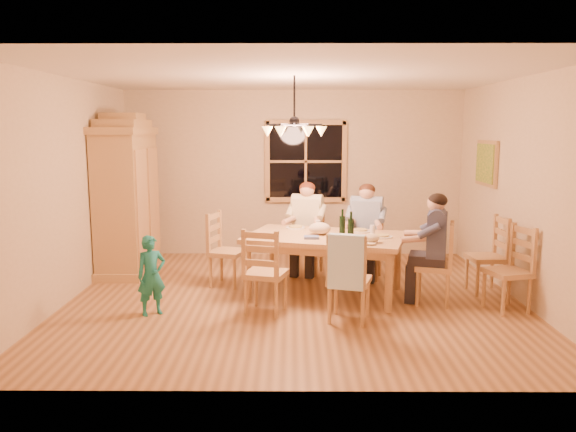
{
  "coord_description": "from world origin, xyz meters",
  "views": [
    {
      "loc": [
        -0.03,
        -6.73,
        2.09
      ],
      "look_at": [
        -0.08,
        0.1,
        1.02
      ],
      "focal_mm": 35.0,
      "sensor_mm": 36.0,
      "label": 1
    }
  ],
  "objects_px": {
    "chair_near_left": "(266,287)",
    "adult_woman": "(307,216)",
    "wine_bottle_a": "(342,222)",
    "chair_near_right": "(349,294)",
    "armoire": "(127,200)",
    "chair_far_right": "(366,257)",
    "dining_table": "(325,243)",
    "chandelier": "(294,129)",
    "chair_end_right": "(433,279)",
    "wine_bottle_b": "(351,225)",
    "adult_plaid_man": "(366,219)",
    "chair_spare_front": "(507,285)",
    "chair_end_left": "(228,263)",
    "child": "(151,275)",
    "chair_far_left": "(307,253)",
    "adult_slate_man": "(435,235)",
    "chair_spare_back": "(485,269)"
  },
  "relations": [
    {
      "from": "chair_near_left",
      "to": "wine_bottle_a",
      "type": "bearing_deg",
      "value": 54.61
    },
    {
      "from": "chair_end_right",
      "to": "adult_woman",
      "type": "distance_m",
      "value": 2.1
    },
    {
      "from": "chandelier",
      "to": "child",
      "type": "bearing_deg",
      "value": -158.8
    },
    {
      "from": "adult_woman",
      "to": "chair_spare_front",
      "type": "distance_m",
      "value": 2.85
    },
    {
      "from": "chandelier",
      "to": "wine_bottle_a",
      "type": "xyz_separation_m",
      "value": [
        0.6,
        0.19,
        -1.15
      ]
    },
    {
      "from": "chandelier",
      "to": "wine_bottle_b",
      "type": "relative_size",
      "value": 2.33
    },
    {
      "from": "chandelier",
      "to": "adult_plaid_man",
      "type": "bearing_deg",
      "value": 43.59
    },
    {
      "from": "adult_plaid_man",
      "to": "chair_spare_front",
      "type": "distance_m",
      "value": 2.09
    },
    {
      "from": "chair_far_right",
      "to": "chair_spare_front",
      "type": "xyz_separation_m",
      "value": [
        1.44,
        -1.41,
        0.0
      ]
    },
    {
      "from": "chair_far_left",
      "to": "adult_woman",
      "type": "bearing_deg",
      "value": -80.7
    },
    {
      "from": "adult_slate_man",
      "to": "chair_end_left",
      "type": "bearing_deg",
      "value": 90.0
    },
    {
      "from": "chair_end_left",
      "to": "chair_spare_back",
      "type": "height_order",
      "value": "same"
    },
    {
      "from": "chair_far_right",
      "to": "chair_end_left",
      "type": "relative_size",
      "value": 1.0
    },
    {
      "from": "chair_end_right",
      "to": "wine_bottle_a",
      "type": "xyz_separation_m",
      "value": [
        -1.07,
        0.37,
        0.62
      ]
    },
    {
      "from": "chandelier",
      "to": "chair_near_right",
      "type": "height_order",
      "value": "chandelier"
    },
    {
      "from": "chair_far_right",
      "to": "wine_bottle_a",
      "type": "height_order",
      "value": "wine_bottle_a"
    },
    {
      "from": "armoire",
      "to": "adult_woman",
      "type": "height_order",
      "value": "armoire"
    },
    {
      "from": "armoire",
      "to": "adult_plaid_man",
      "type": "distance_m",
      "value": 3.46
    },
    {
      "from": "chair_end_right",
      "to": "wine_bottle_b",
      "type": "distance_m",
      "value": 1.18
    },
    {
      "from": "chair_far_right",
      "to": "dining_table",
      "type": "bearing_deg",
      "value": 67.62
    },
    {
      "from": "chair_near_left",
      "to": "adult_woman",
      "type": "xyz_separation_m",
      "value": [
        0.51,
        1.74,
        0.54
      ]
    },
    {
      "from": "adult_woman",
      "to": "adult_plaid_man",
      "type": "distance_m",
      "value": 0.85
    },
    {
      "from": "adult_slate_man",
      "to": "wine_bottle_b",
      "type": "relative_size",
      "value": 2.65
    },
    {
      "from": "wine_bottle_a",
      "to": "chair_near_right",
      "type": "bearing_deg",
      "value": -90.38
    },
    {
      "from": "chair_far_left",
      "to": "adult_woman",
      "type": "xyz_separation_m",
      "value": [
        0.0,
        0.0,
        0.54
      ]
    },
    {
      "from": "chair_near_right",
      "to": "wine_bottle_a",
      "type": "relative_size",
      "value": 3.0
    },
    {
      "from": "adult_woman",
      "to": "chair_spare_front",
      "type": "bearing_deg",
      "value": 160.21
    },
    {
      "from": "armoire",
      "to": "chair_near_left",
      "type": "height_order",
      "value": "armoire"
    },
    {
      "from": "wine_bottle_a",
      "to": "adult_slate_man",
      "type": "bearing_deg",
      "value": -19.23
    },
    {
      "from": "chair_near_right",
      "to": "wine_bottle_b",
      "type": "xyz_separation_m",
      "value": [
        0.09,
        0.81,
        0.62
      ]
    },
    {
      "from": "dining_table",
      "to": "adult_slate_man",
      "type": "height_order",
      "value": "adult_slate_man"
    },
    {
      "from": "chandelier",
      "to": "adult_slate_man",
      "type": "distance_m",
      "value": 2.09
    },
    {
      "from": "wine_bottle_a",
      "to": "chair_spare_back",
      "type": "height_order",
      "value": "wine_bottle_a"
    },
    {
      "from": "dining_table",
      "to": "adult_plaid_man",
      "type": "relative_size",
      "value": 2.49
    },
    {
      "from": "chair_end_right",
      "to": "dining_table",
      "type": "bearing_deg",
      "value": 90.0
    },
    {
      "from": "chair_near_right",
      "to": "chair_end_right",
      "type": "distance_m",
      "value": 1.25
    },
    {
      "from": "adult_woman",
      "to": "adult_slate_man",
      "type": "xyz_separation_m",
      "value": [
        1.48,
        -1.38,
        0.0
      ]
    },
    {
      "from": "chandelier",
      "to": "child",
      "type": "height_order",
      "value": "chandelier"
    },
    {
      "from": "chair_far_left",
      "to": "adult_plaid_man",
      "type": "height_order",
      "value": "adult_plaid_man"
    },
    {
      "from": "chair_near_left",
      "to": "adult_plaid_man",
      "type": "relative_size",
      "value": 1.13
    },
    {
      "from": "wine_bottle_b",
      "to": "chair_near_right",
      "type": "bearing_deg",
      "value": -96.62
    },
    {
      "from": "chair_near_left",
      "to": "wine_bottle_b",
      "type": "height_order",
      "value": "wine_bottle_b"
    },
    {
      "from": "chair_end_right",
      "to": "wine_bottle_b",
      "type": "bearing_deg",
      "value": 95.98
    },
    {
      "from": "dining_table",
      "to": "chair_far_left",
      "type": "height_order",
      "value": "chair_far_left"
    },
    {
      "from": "chair_far_left",
      "to": "chair_spare_front",
      "type": "relative_size",
      "value": 1.0
    },
    {
      "from": "chair_end_right",
      "to": "wine_bottle_a",
      "type": "height_order",
      "value": "wine_bottle_a"
    },
    {
      "from": "chair_end_left",
      "to": "wine_bottle_b",
      "type": "xyz_separation_m",
      "value": [
        1.58,
        -0.57,
        0.62
      ]
    },
    {
      "from": "chair_near_right",
      "to": "chair_far_right",
      "type": "bearing_deg",
      "value": 93.37
    },
    {
      "from": "chandelier",
      "to": "chair_near_left",
      "type": "xyz_separation_m",
      "value": [
        -0.32,
        -0.54,
        -1.77
      ]
    },
    {
      "from": "adult_woman",
      "to": "wine_bottle_a",
      "type": "height_order",
      "value": "adult_woman"
    }
  ]
}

